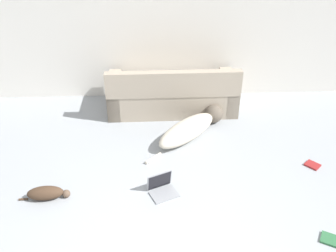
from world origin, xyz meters
The scene contains 7 objects.
wall_back centered at (0.00, 3.85, 1.36)m, with size 7.62×0.06×2.72m.
couch centered at (0.23, 3.26, 0.27)m, with size 2.08×0.86×0.82m.
dog centered at (0.48, 2.46, 0.14)m, with size 1.28×1.28×0.29m.
cat centered at (-1.36, 1.17, 0.08)m, with size 0.60×0.21×0.16m.
laptop_open centered at (0.00, 1.23, 0.08)m, with size 0.40×0.38×0.24m.
book_green centered at (1.74, 0.39, 0.01)m, with size 0.27×0.25×0.02m.
book_red centered at (2.01, 1.65, 0.01)m, with size 0.23×0.23×0.02m.
Camera 1 is at (-0.07, -2.22, 3.06)m, focal length 40.00 mm.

